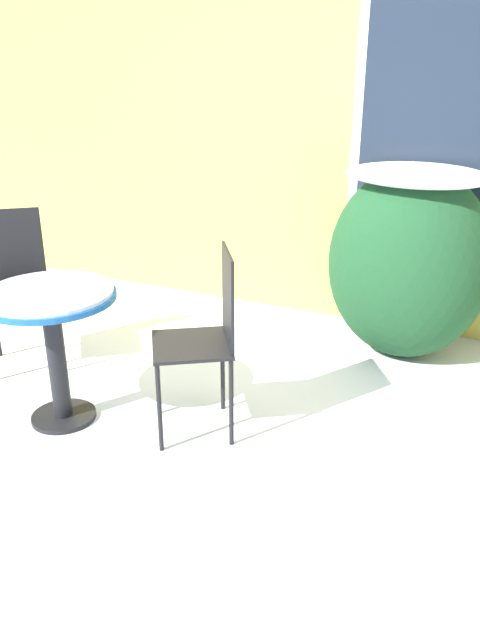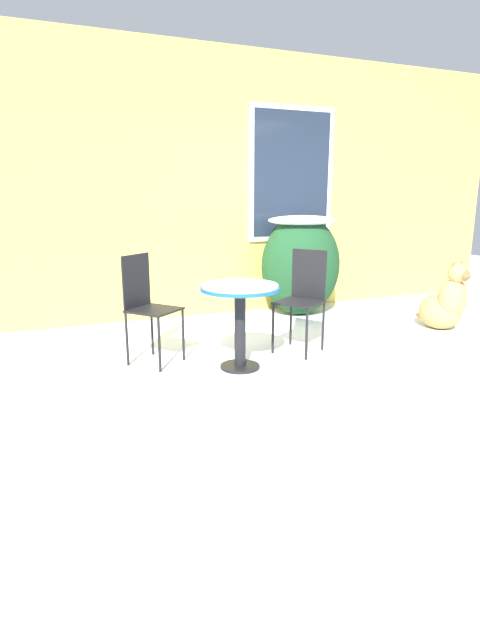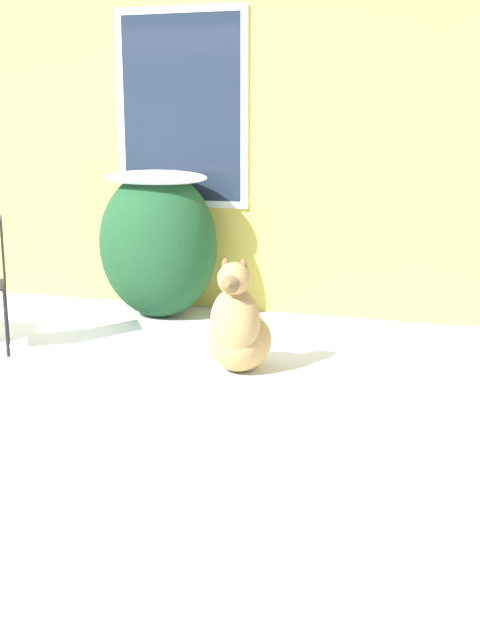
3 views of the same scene
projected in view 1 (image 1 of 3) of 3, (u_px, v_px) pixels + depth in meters
The scene contains 6 objects.
ground_plane at pixel (188, 467), 3.03m from camera, with size 16.00×16.00×0.00m, color white.
house_wall at pixel (345, 96), 4.23m from camera, with size 8.00×0.10×3.20m.
shrub_left at pixel (409, 259), 3.96m from camera, with size 1.03×0.83×1.25m.
patio_table at pixel (52, 320), 3.22m from camera, with size 0.68×0.68×0.75m.
patio_chair_near_table at pixel (16, 281), 3.91m from camera, with size 0.55×0.55×0.98m.
patio_chair_far_side at pixel (206, 334), 3.15m from camera, with size 0.55×0.55×0.98m.
Camera 1 is at (1.29, -2.18, 1.84)m, focal length 35.00 mm.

